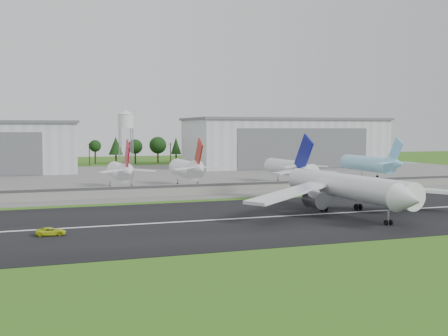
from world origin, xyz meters
name	(u,v)px	position (x,y,z in m)	size (l,w,h in m)	color
ground	(298,224)	(0.00, 0.00, 0.00)	(600.00, 600.00, 0.00)	#3D6618
runway	(277,217)	(0.00, 10.00, 0.05)	(320.00, 60.00, 0.10)	black
runway_centerline	(277,216)	(0.00, 10.00, 0.11)	(220.00, 1.00, 0.02)	white
apron	(165,177)	(0.00, 120.00, 0.05)	(320.00, 150.00, 0.10)	slate
blast_fence	(214,189)	(0.00, 54.99, 1.81)	(240.00, 0.61, 3.50)	gray
hangar_east	(285,142)	(75.00, 164.92, 12.63)	(102.00, 47.00, 25.20)	silver
water_tower	(126,119)	(-5.00, 185.00, 24.55)	(8.40, 8.40, 29.40)	#99999E
utility_poles	(131,165)	(0.00, 200.00, 0.00)	(230.00, 3.00, 12.00)	black
treeline	(126,163)	(0.00, 215.00, 0.00)	(320.00, 16.00, 22.00)	black
main_airliner	(348,192)	(17.73, 9.57, 4.89)	(57.12, 59.26, 18.17)	white
ground_vehicle	(51,231)	(-48.59, 3.31, 0.85)	(2.49, 5.39, 1.50)	#B9CC18
parked_jet_red_a	(121,171)	(-24.27, 76.53, 6.00)	(7.36, 31.29, 16.49)	white
parked_jet_red_b	(189,169)	(-1.93, 76.58, 6.27)	(7.36, 31.29, 16.79)	white
parked_jet_navy	(289,167)	(34.81, 76.55, 6.11)	(7.36, 31.29, 16.61)	silver
parked_jet_skyblue	(372,164)	(72.66, 81.58, 6.26)	(7.36, 37.29, 16.82)	#8FDAF7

